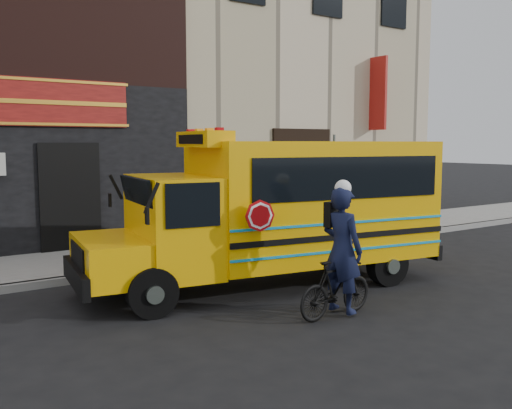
{
  "coord_description": "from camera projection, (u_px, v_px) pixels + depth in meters",
  "views": [
    {
      "loc": [
        -7.24,
        -8.35,
        2.72
      ],
      "look_at": [
        -0.21,
        1.85,
        1.38
      ],
      "focal_mm": 40.0,
      "sensor_mm": 36.0,
      "label": 1
    }
  ],
  "objects": [
    {
      "name": "sidewalk",
      "position": [
        213.0,
        247.0,
        14.57
      ],
      "size": [
        40.0,
        3.0,
        0.15
      ],
      "primitive_type": "cube",
      "color": "#64635E",
      "rests_on": "ground"
    },
    {
      "name": "school_bus",
      "position": [
        283.0,
        207.0,
        10.83
      ],
      "size": [
        7.14,
        3.12,
        2.92
      ],
      "color": "black",
      "rests_on": "ground"
    },
    {
      "name": "sign_pole",
      "position": [
        334.0,
        186.0,
        14.44
      ],
      "size": [
        0.1,
        0.25,
        2.93
      ],
      "color": "#475049",
      "rests_on": "ground"
    },
    {
      "name": "cyclist",
      "position": [
        342.0,
        253.0,
        8.97
      ],
      "size": [
        0.59,
        0.8,
        1.99
      ],
      "primitive_type": "imported",
      "rotation": [
        0.0,
        0.0,
        1.74
      ],
      "color": "black",
      "rests_on": "ground"
    },
    {
      "name": "curb",
      "position": [
        245.0,
        256.0,
        13.34
      ],
      "size": [
        40.0,
        0.2,
        0.15
      ],
      "primitive_type": "cube",
      "color": "gray",
      "rests_on": "ground"
    },
    {
      "name": "ground",
      "position": [
        318.0,
        282.0,
        11.22
      ],
      "size": [
        120.0,
        120.0,
        0.0
      ],
      "primitive_type": "plane",
      "color": "black",
      "rests_on": "ground"
    },
    {
      "name": "bicycle",
      "position": [
        336.0,
        288.0,
        8.91
      ],
      "size": [
        1.55,
        0.53,
        0.91
      ],
      "primitive_type": "imported",
      "rotation": [
        0.0,
        0.0,
        1.64
      ],
      "color": "black",
      "rests_on": "ground"
    },
    {
      "name": "building",
      "position": [
        114.0,
        41.0,
        19.09
      ],
      "size": [
        20.0,
        10.7,
        12.0
      ],
      "color": "#BBAA8C",
      "rests_on": "sidewalk"
    }
  ]
}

